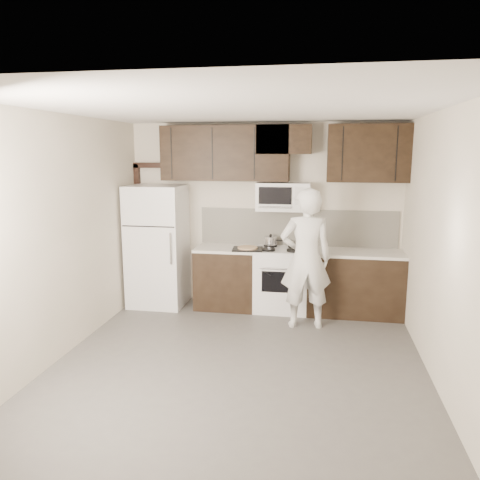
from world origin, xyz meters
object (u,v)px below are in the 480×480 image
(stove, at_px, (281,279))
(person, at_px, (306,259))
(refrigerator, at_px, (158,246))
(microwave, at_px, (283,197))

(stove, distance_m, person, 0.85)
(refrigerator, bearing_deg, person, -14.39)
(microwave, bearing_deg, person, -63.70)
(person, bearing_deg, stove, -69.77)
(microwave, relative_size, person, 0.41)
(stove, relative_size, person, 0.51)
(stove, relative_size, microwave, 1.24)
(stove, height_order, refrigerator, refrigerator)
(stove, height_order, person, person)
(microwave, relative_size, refrigerator, 0.42)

